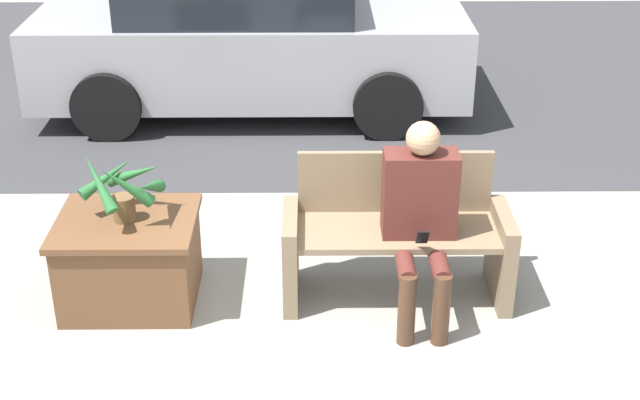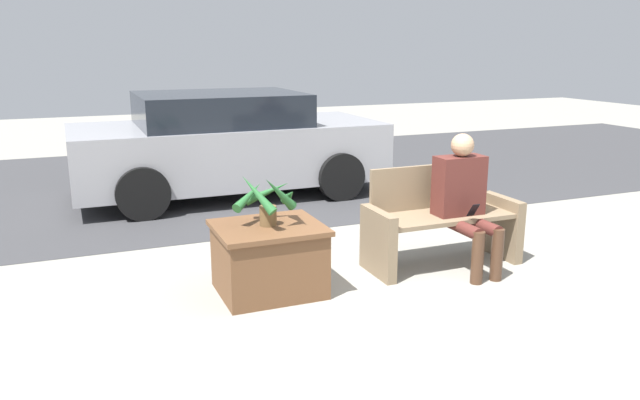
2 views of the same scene
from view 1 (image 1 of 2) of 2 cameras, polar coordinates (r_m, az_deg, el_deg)
name	(u,v)px [view 1 (image 1 of 2)]	position (r m, az deg, el deg)	size (l,w,h in m)	color
ground_plane	(355,367)	(5.13, 2.24, -10.60)	(30.00, 30.00, 0.00)	gray
road_surface	(334,70)	(9.81, 0.88, 8.29)	(20.00, 6.00, 0.01)	#38383A
bench	(396,235)	(5.58, 4.88, -2.28)	(1.41, 0.54, 0.89)	#7A664C
person_seated	(421,211)	(5.31, 6.46, -0.70)	(0.44, 0.63, 1.21)	#51231E
planter_box	(130,257)	(5.66, -12.09, -3.60)	(0.85, 0.73, 0.57)	brown
potted_plant	(123,187)	(5.45, -12.47, 0.85)	(0.53, 0.53, 0.45)	brown
parked_car	(250,36)	(8.68, -4.51, 10.42)	(4.01, 1.98, 1.36)	#99999E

